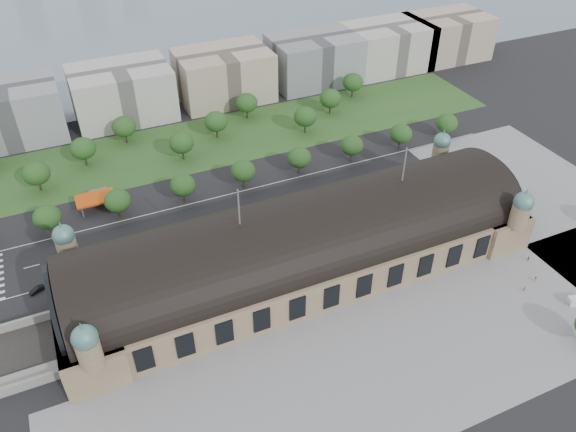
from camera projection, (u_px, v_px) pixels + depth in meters
name	position (u px, v px, depth m)	size (l,w,h in m)	color
ground	(302.00, 270.00, 182.36)	(900.00, 900.00, 0.00)	black
station	(302.00, 246.00, 176.16)	(150.00, 48.40, 44.30)	#977F5D
plaza_south	(403.00, 360.00, 153.64)	(190.00, 48.00, 0.12)	gray
plaza_east	(543.00, 196.00, 216.08)	(56.00, 100.00, 0.12)	gray
road_slab	(207.00, 221.00, 203.44)	(260.00, 26.00, 0.10)	black
grass_belt	(180.00, 148.00, 245.07)	(300.00, 45.00, 0.10)	#2C5321
petrol_station	(98.00, 197.00, 210.40)	(14.00, 13.00, 5.05)	#CB450B
lake	(123.00, 11.00, 399.04)	(700.00, 320.00, 0.08)	slate
office_2	(7.00, 113.00, 245.63)	(45.00, 32.00, 24.00)	gray
office_3	(122.00, 93.00, 262.00)	(45.00, 32.00, 24.00)	#B6B3AD
office_4	(224.00, 75.00, 278.37)	(45.00, 32.00, 24.00)	#B6A48F
office_5	(314.00, 59.00, 294.74)	(45.00, 32.00, 24.00)	gray
office_6	(387.00, 47.00, 309.47)	(45.00, 32.00, 24.00)	#B6B3AD
office_7	(446.00, 36.00, 322.57)	(45.00, 32.00, 24.00)	#B6A48F
tree_row_2	(47.00, 217.00, 192.84)	(9.60, 9.60, 11.52)	#2D2116
tree_row_3	(118.00, 201.00, 200.70)	(9.60, 9.60, 11.52)	#2D2116
tree_row_4	(183.00, 185.00, 208.56)	(9.60, 9.60, 11.52)	#2D2116
tree_row_5	(243.00, 171.00, 216.42)	(9.60, 9.60, 11.52)	#2D2116
tree_row_6	(299.00, 158.00, 224.27)	(9.60, 9.60, 11.52)	#2D2116
tree_row_7	(352.00, 145.00, 232.13)	(9.60, 9.60, 11.52)	#2D2116
tree_row_8	(401.00, 134.00, 239.99)	(9.60, 9.60, 11.52)	#2D2116
tree_row_9	(447.00, 123.00, 247.84)	(9.60, 9.60, 11.52)	#2D2116
tree_belt_3	(36.00, 173.00, 213.95)	(10.40, 10.40, 12.48)	#2D2116
tree_belt_4	(83.00, 148.00, 228.90)	(10.40, 10.40, 12.48)	#2D2116
tree_belt_5	(124.00, 127.00, 243.85)	(10.40, 10.40, 12.48)	#2D2116
tree_belt_6	(182.00, 143.00, 232.62)	(10.40, 10.40, 12.48)	#2D2116
tree_belt_7	(216.00, 122.00, 247.56)	(10.40, 10.40, 12.48)	#2D2116
tree_belt_8	(247.00, 103.00, 262.51)	(10.40, 10.40, 12.48)	#2D2116
tree_belt_9	(305.00, 117.00, 251.28)	(10.40, 10.40, 12.48)	#2D2116
tree_belt_10	(330.00, 98.00, 266.22)	(10.40, 10.40, 12.48)	#2D2116
tree_belt_11	(353.00, 82.00, 281.17)	(10.40, 10.40, 12.48)	#2D2116
traffic_car_3	(166.00, 231.00, 197.49)	(1.81, 4.45, 1.29)	maroon
traffic_car_4	(284.00, 218.00, 203.65)	(1.86, 4.63, 1.58)	#201B4E
traffic_car_6	(447.00, 159.00, 236.41)	(2.16, 4.67, 1.30)	#B9B9BB
parked_car_0	(37.00, 290.00, 174.11)	(1.69, 4.84, 1.60)	black
parked_car_1	(76.00, 279.00, 178.05)	(2.10, 4.56, 1.27)	maroon
parked_car_2	(100.00, 281.00, 177.33)	(2.21, 5.43, 1.58)	#172543
parked_car_3	(90.00, 278.00, 178.30)	(1.85, 4.59, 1.56)	#4F5056
parked_car_4	(198.00, 245.00, 191.13)	(1.69, 4.85, 1.60)	silver
parked_car_5	(150.00, 259.00, 185.67)	(2.58, 5.60, 1.55)	gray
parked_car_6	(158.00, 257.00, 186.64)	(2.11, 5.19, 1.51)	black
bus_west	(246.00, 226.00, 197.90)	(3.06, 13.08, 3.64)	#AF2C1C
bus_mid	(299.00, 205.00, 208.18)	(3.08, 13.18, 3.67)	beige
bus_east	(333.00, 195.00, 213.93)	(2.59, 11.09, 3.09)	silver
pedestrian_0	(535.00, 279.00, 177.68)	(0.93, 0.53, 1.91)	gray
pedestrian_1	(524.00, 289.00, 174.36)	(0.65, 0.43, 1.78)	gray
pedestrian_2	(528.00, 259.00, 185.68)	(0.82, 0.47, 1.69)	gray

